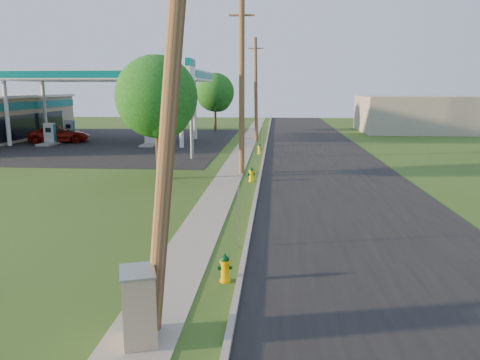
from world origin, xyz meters
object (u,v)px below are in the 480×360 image
at_px(fuel_pump_sw, 70,132).
at_px(fuel_pump_ne, 150,137).
at_px(hydrant_mid, 251,174).
at_px(utility_pole_near, 170,93).
at_px(fuel_pump_nw, 50,136).
at_px(price_pylon, 191,80).
at_px(hydrant_near, 225,268).
at_px(utility_pole_far, 256,89).
at_px(fuel_pump_se, 162,133).
at_px(utility_pole_mid, 242,87).
at_px(hydrant_far, 259,149).
at_px(tree_verge, 158,100).
at_px(utility_cabinet, 139,307).
at_px(tree_lot, 216,94).
at_px(car_red, 59,134).

bearing_deg(fuel_pump_sw, fuel_pump_ne, -23.96).
bearing_deg(fuel_pump_sw, hydrant_mid, -46.06).
distance_m(utility_pole_near, hydrant_mid, 16.34).
bearing_deg(utility_pole_near, fuel_pump_sw, 117.09).
xyz_separation_m(fuel_pump_nw, fuel_pump_sw, (0.00, 4.00, 0.00)).
bearing_deg(price_pylon, hydrant_near, -77.58).
bearing_deg(utility_pole_far, fuel_pump_se, -173.59).
distance_m(utility_pole_near, utility_pole_mid, 18.00).
relative_size(utility_pole_near, hydrant_far, 12.07).
xyz_separation_m(utility_pole_mid, price_pylon, (-3.90, 5.50, 0.48)).
distance_m(fuel_pump_se, hydrant_mid, 21.53).
bearing_deg(utility_pole_near, hydrant_near, 74.31).
distance_m(utility_pole_near, tree_verge, 16.63).
distance_m(hydrant_mid, utility_cabinet, 16.25).
bearing_deg(utility_pole_far, hydrant_near, -88.77).
distance_m(fuel_pump_sw, hydrant_near, 37.41).
xyz_separation_m(fuel_pump_ne, tree_lot, (3.98, 13.64, 3.53)).
relative_size(tree_verge, hydrant_far, 8.45).
bearing_deg(tree_lot, utility_pole_far, -60.35).
relative_size(fuel_pump_se, hydrant_mid, 4.08).
distance_m(hydrant_mid, car_red, 24.92).
bearing_deg(tree_lot, car_red, -136.57).
bearing_deg(hydrant_mid, fuel_pump_sw, 133.94).
bearing_deg(tree_lot, hydrant_near, -82.38).
bearing_deg(hydrant_far, fuel_pump_se, 138.19).
height_order(hydrant_mid, hydrant_far, hydrant_far).
bearing_deg(hydrant_far, fuel_pump_sw, 155.19).
height_order(utility_pole_near, fuel_pump_nw, utility_pole_near).
distance_m(fuel_pump_sw, hydrant_far, 20.52).
distance_m(utility_pole_near, fuel_pump_ne, 32.51).
bearing_deg(fuel_pump_ne, fuel_pump_se, 90.00).
relative_size(fuel_pump_sw, utility_cabinet, 2.15).
height_order(tree_verge, hydrant_far, tree_verge).
xyz_separation_m(fuel_pump_sw, hydrant_near, (18.62, -32.45, -0.36)).
relative_size(utility_pole_near, fuel_pump_nw, 2.96).
height_order(fuel_pump_nw, fuel_pump_se, same).
bearing_deg(tree_lot, utility_cabinet, -84.57).
relative_size(hydrant_near, car_red, 0.14).
relative_size(utility_pole_near, price_pylon, 1.38).
xyz_separation_m(utility_pole_near, fuel_pump_sw, (-17.90, 35.00, -4.08)).
xyz_separation_m(fuel_pump_se, tree_verge, (4.59, -18.95, 3.55)).
xyz_separation_m(utility_pole_near, car_red, (-17.75, 32.49, -4.06)).
xyz_separation_m(price_pylon, hydrant_mid, (4.58, -7.78, -5.05)).
height_order(hydrant_near, car_red, car_red).
bearing_deg(utility_cabinet, tree_verge, 102.56).
height_order(utility_pole_far, utility_cabinet, utility_pole_far).
distance_m(fuel_pump_sw, car_red, 2.51).
height_order(fuel_pump_ne, utility_cabinet, fuel_pump_ne).
bearing_deg(fuel_pump_se, tree_verge, -76.38).
height_order(fuel_pump_sw, fuel_pump_se, same).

